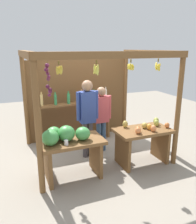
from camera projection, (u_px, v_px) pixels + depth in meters
ground_plane at (94, 152)px, 5.29m from camera, size 12.00×12.00×0.00m
market_stall at (87, 91)px, 5.32m from camera, size 2.80×2.26×2.26m
fruit_counter_left at (68, 143)px, 4.08m from camera, size 1.16×0.64×1.02m
fruit_counter_right at (143, 138)px, 4.69m from camera, size 1.13×0.64×0.89m
bottle_shelf_unit at (75, 112)px, 5.73m from camera, size 1.79×0.22×1.35m
vendor_man at (88, 112)px, 4.83m from camera, size 0.48×0.23×1.68m
vendor_woman at (101, 114)px, 5.16m from camera, size 0.48×0.20×1.49m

